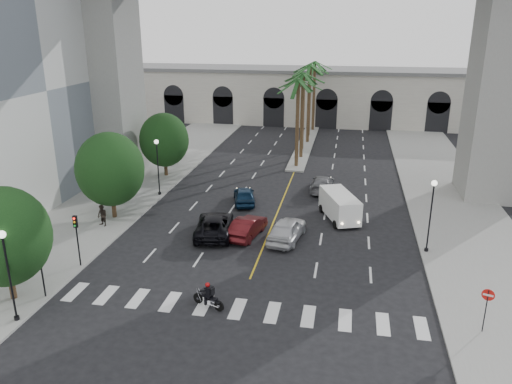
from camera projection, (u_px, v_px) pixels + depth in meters
The scene contains 29 objects.
ground at pixel (243, 295), 29.55m from camera, with size 140.00×140.00×0.00m, color black.
sidewalk_left at pixel (119, 196), 46.13m from camera, with size 8.00×100.00×0.15m, color gray.
sidewalk_right at pixel (461, 219), 40.81m from camera, with size 8.00×100.00×0.15m, color gray.
median at pixel (305, 146), 64.84m from camera, with size 2.00×24.00×0.20m, color gray.
pier_building at pixel (316, 95), 79.30m from camera, with size 71.00×10.50×8.50m.
palm_a at pixel (298, 84), 52.64m from camera, with size 3.20×3.20×10.30m.
palm_b at pixel (303, 78), 56.25m from camera, with size 3.20×3.20×10.60m.
palm_c at pixel (304, 78), 60.17m from camera, with size 3.20×3.20×10.10m.
palm_d at pixel (310, 69), 63.59m from camera, with size 3.20×3.20×10.90m.
palm_e at pixel (310, 70), 67.50m from camera, with size 3.20×3.20×10.40m.
palm_f at pixel (315, 66), 71.07m from camera, with size 3.20×3.20×10.70m.
street_tree_near at pixel (3, 237), 27.76m from camera, with size 5.20×5.20×6.89m.
street_tree_mid at pixel (110, 169), 39.79m from camera, with size 5.44×5.44×7.21m.
street_tree_far at pixel (164, 140), 51.04m from camera, with size 5.04×5.04×6.68m.
lamp_post_left_near at pixel (8, 269), 25.88m from camera, with size 0.40×0.40×5.35m.
lamp_post_left_far at pixel (158, 163), 45.40m from camera, with size 0.40×0.40×5.35m.
lamp_post_right at pixel (431, 210), 33.93m from camera, with size 0.40×0.40×5.35m.
traffic_signal_near at pixel (40, 260), 28.42m from camera, with size 0.25×0.18×3.65m.
traffic_signal_far at pixel (77, 232), 32.14m from camera, with size 0.25×0.18×3.65m.
motorcycle_rider at pixel (209, 296), 28.10m from camera, with size 2.01×0.94×1.54m.
car_a at pixel (287, 229), 36.78m from camera, with size 2.01×4.99×1.70m, color #B8B9BD.
car_b at pixel (247, 227), 37.47m from camera, with size 1.60×4.59×1.51m, color #430D10.
car_c at pixel (214, 225), 37.74m from camera, with size 2.62×5.69×1.58m, color black.
car_d at pixel (322, 183), 47.68m from camera, with size 2.03×5.00×1.45m, color slate.
car_e at pixel (244, 195), 44.31m from camera, with size 1.79×4.45×1.52m, color #0D2540.
cargo_van at pixel (340, 205), 40.51m from camera, with size 3.63×5.49×2.19m.
pedestrian_a at pixel (22, 247), 33.30m from camera, with size 0.71×0.46×1.93m, color black.
pedestrian_b at pixel (102, 216), 38.95m from camera, with size 0.84×0.66×1.73m, color black.
do_not_enter_sign at pixel (487, 302), 25.30m from camera, with size 0.62×0.24×2.62m.
Camera 1 is at (5.61, -25.38, 15.36)m, focal length 35.00 mm.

